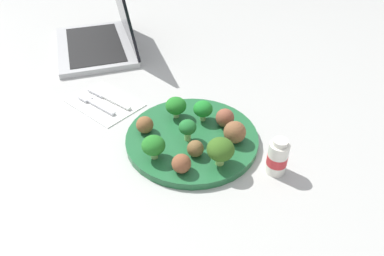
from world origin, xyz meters
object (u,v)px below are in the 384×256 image
(meatball_near_rim, at_px, (235,132))
(meatball_center, at_px, (195,149))
(broccoli_floret_mid_left, at_px, (187,128))
(knife, at_px, (107,97))
(meatball_back_right, at_px, (225,118))
(meatball_far_rim, at_px, (181,164))
(broccoli_floret_mid_right, at_px, (221,150))
(yogurt_bottle, at_px, (277,158))
(napkin, at_px, (104,103))
(fork, at_px, (95,103))
(meatball_mid_right, at_px, (145,125))
(laptop, at_px, (103,36))
(broccoli_floret_far_rim, at_px, (153,146))
(plate, at_px, (192,138))
(broccoli_floret_near_rim, at_px, (176,106))
(broccoli_floret_back_left, at_px, (203,109))

(meatball_near_rim, relative_size, meatball_center, 1.38)
(broccoli_floret_mid_left, height_order, knife, broccoli_floret_mid_left)
(meatball_back_right, distance_m, meatball_far_rim, 0.17)
(broccoli_floret_mid_right, relative_size, yogurt_bottle, 0.74)
(knife, bearing_deg, napkin, 105.51)
(fork, bearing_deg, meatball_near_rim, -171.14)
(meatball_mid_right, xyz_separation_m, knife, (0.17, -0.06, -0.03))
(fork, bearing_deg, yogurt_bottle, -175.40)
(laptop, bearing_deg, broccoli_floret_mid_right, 155.17)
(meatball_back_right, relative_size, meatball_far_rim, 1.09)
(broccoli_floret_far_rim, distance_m, laptop, 0.55)
(plate, height_order, broccoli_floret_far_rim, broccoli_floret_far_rim)
(broccoli_floret_mid_left, height_order, broccoli_floret_near_rim, broccoli_floret_near_rim)
(knife, bearing_deg, broccoli_floret_far_rim, 154.88)
(broccoli_floret_mid_right, relative_size, meatball_far_rim, 1.56)
(napkin, height_order, laptop, laptop)
(plate, bearing_deg, yogurt_bottle, -175.12)
(plate, distance_m, knife, 0.26)
(meatball_near_rim, bearing_deg, broccoli_floret_near_rim, -0.59)
(broccoli_floret_near_rim, bearing_deg, fork, 15.56)
(broccoli_floret_far_rim, distance_m, knife, 0.27)
(meatball_near_rim, distance_m, napkin, 0.34)
(napkin, bearing_deg, laptop, -45.96)
(broccoli_floret_back_left, height_order, yogurt_bottle, yogurt_bottle)
(fork, bearing_deg, broccoli_floret_back_left, -162.75)
(meatball_center, height_order, meatball_mid_right, meatball_mid_right)
(napkin, bearing_deg, fork, 60.33)
(broccoli_floret_near_rim, height_order, knife, broccoli_floret_near_rim)
(broccoli_floret_mid_left, bearing_deg, broccoli_floret_back_left, -82.70)
(meatball_near_rim, bearing_deg, broccoli_floret_far_rim, 51.00)
(meatball_back_right, xyz_separation_m, meatball_mid_right, (0.13, 0.11, -0.00))
(napkin, bearing_deg, meatball_back_right, -166.31)
(broccoli_floret_mid_right, height_order, meatball_mid_right, broccoli_floret_mid_right)
(broccoli_floret_mid_right, bearing_deg, napkin, -6.14)
(plate, height_order, fork, plate)
(fork, bearing_deg, broccoli_floret_mid_right, 176.75)
(plate, xyz_separation_m, broccoli_floret_back_left, (0.01, -0.06, 0.04))
(yogurt_bottle, bearing_deg, laptop, -17.32)
(broccoli_floret_mid_right, distance_m, meatball_back_right, 0.12)
(broccoli_floret_near_rim, relative_size, knife, 0.34)
(knife, relative_size, yogurt_bottle, 1.87)
(napkin, xyz_separation_m, fork, (0.01, 0.02, 0.00))
(meatball_back_right, height_order, laptop, laptop)
(meatball_center, bearing_deg, meatball_near_rim, -118.09)
(napkin, bearing_deg, yogurt_bottle, -177.52)
(meatball_far_rim, height_order, knife, meatball_far_rim)
(broccoli_floret_near_rim, xyz_separation_m, meatball_mid_right, (0.02, 0.08, -0.01))
(plate, height_order, broccoli_floret_near_rim, broccoli_floret_near_rim)
(meatball_near_rim, height_order, napkin, meatball_near_rim)
(broccoli_floret_mid_right, relative_size, meatball_back_right, 1.43)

